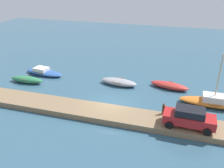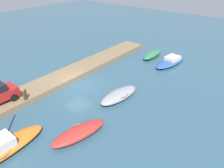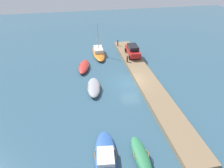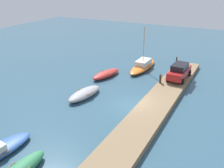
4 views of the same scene
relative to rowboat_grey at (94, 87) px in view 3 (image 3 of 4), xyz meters
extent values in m
plane|color=#33566B|center=(0.58, -4.98, -0.37)|extent=(84.00, 84.00, 0.00)
cube|color=#846B4C|center=(0.58, -6.98, -0.11)|extent=(27.27, 2.83, 0.51)
ellipsoid|color=#939399|center=(0.00, 0.00, -0.01)|extent=(4.53, 2.00, 0.72)
torus|color=olive|center=(0.00, 0.00, 0.19)|extent=(1.81, 1.81, 0.07)
ellipsoid|color=#B72D28|center=(5.82, 0.77, -0.03)|extent=(4.59, 2.29, 0.68)
torus|color=olive|center=(5.82, 0.77, 0.16)|extent=(1.78, 1.78, 0.07)
ellipsoid|color=#2D569E|center=(-10.20, 0.26, -0.09)|extent=(5.55, 2.44, 0.56)
torus|color=olive|center=(-10.20, 0.26, 0.07)|extent=(2.08, 2.08, 0.07)
cube|color=silver|center=(-10.64, 0.31, 0.31)|extent=(1.92, 1.56, 0.46)
ellipsoid|color=orange|center=(10.42, -2.05, -0.05)|extent=(6.79, 1.97, 0.65)
torus|color=olive|center=(10.42, -2.05, 0.13)|extent=(1.98, 1.98, 0.07)
cube|color=silver|center=(10.52, -2.05, 0.48)|extent=(2.52, 1.41, 0.67)
cylinder|color=#C6B284|center=(10.39, -2.05, 2.60)|extent=(0.12, 0.12, 4.91)
ellipsoid|color=#2D7A4C|center=(-10.88, -2.58, 0.01)|extent=(4.19, 1.26, 0.76)
torus|color=olive|center=(-10.88, -2.58, 0.22)|extent=(1.29, 1.29, 0.07)
cylinder|color=#47331E|center=(5.74, -5.81, 0.63)|extent=(0.18, 0.18, 0.98)
cylinder|color=#47331E|center=(5.90, -5.81, 0.54)|extent=(0.20, 0.20, 0.80)
cylinder|color=#47331E|center=(12.43, -5.81, 0.68)|extent=(0.18, 0.18, 1.07)
cube|color=#B21E1E|center=(7.95, -7.26, 0.85)|extent=(4.21, 1.78, 0.77)
cube|color=black|center=(7.95, -7.26, 1.53)|extent=(2.38, 1.52, 0.59)
cylinder|color=black|center=(9.44, -6.50, 0.46)|extent=(0.65, 0.24, 0.64)
cylinder|color=black|center=(9.37, -8.13, 0.46)|extent=(0.65, 0.24, 0.64)
cylinder|color=black|center=(6.53, -6.39, 0.46)|extent=(0.65, 0.24, 0.64)
cylinder|color=black|center=(6.47, -8.01, 0.46)|extent=(0.65, 0.24, 0.64)
camera|label=1|loc=(6.68, -24.95, 11.71)|focal=38.32mm
camera|label=2|loc=(13.84, 10.13, 10.65)|focal=35.30mm
camera|label=3|loc=(-20.98, 1.84, 13.85)|focal=32.47mm
camera|label=4|loc=(-18.81, -12.96, 10.63)|focal=40.88mm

